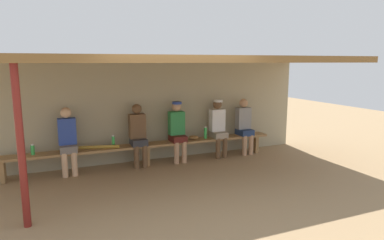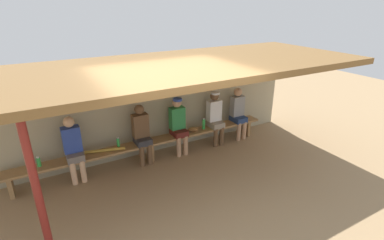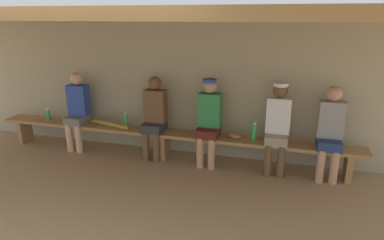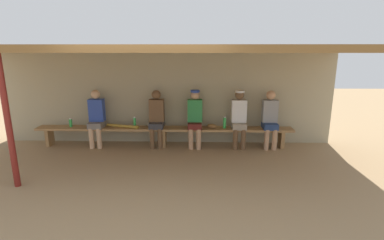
{
  "view_description": "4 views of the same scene",
  "coord_description": "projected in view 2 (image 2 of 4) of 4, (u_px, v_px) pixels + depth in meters",
  "views": [
    {
      "loc": [
        -1.84,
        -5.38,
        2.22
      ],
      "look_at": [
        0.97,
        1.29,
        0.97
      ],
      "focal_mm": 31.65,
      "sensor_mm": 36.0,
      "label": 1
    },
    {
      "loc": [
        -2.04,
        -4.05,
        3.38
      ],
      "look_at": [
        0.85,
        1.13,
        0.96
      ],
      "focal_mm": 27.44,
      "sensor_mm": 36.0,
      "label": 2
    },
    {
      "loc": [
        1.82,
        -3.18,
        2.25
      ],
      "look_at": [
        0.55,
        1.21,
        0.81
      ],
      "focal_mm": 31.2,
      "sensor_mm": 36.0,
      "label": 3
    },
    {
      "loc": [
        0.83,
        -4.94,
        2.26
      ],
      "look_at": [
        0.67,
        1.1,
        0.76
      ],
      "focal_mm": 26.96,
      "sensor_mm": 36.0,
      "label": 4
    }
  ],
  "objects": [
    {
      "name": "player_leftmost",
      "position": [
        142.0,
        132.0,
        6.38
      ],
      "size": [
        0.34,
        0.42,
        1.34
      ],
      "color": "#333338",
      "rests_on": "ground"
    },
    {
      "name": "player_middle",
      "position": [
        238.0,
        111.0,
        7.56
      ],
      "size": [
        0.34,
        0.42,
        1.34
      ],
      "color": "navy",
      "rests_on": "ground"
    },
    {
      "name": "baseball_glove_dark_brown",
      "position": [
        193.0,
        129.0,
        7.06
      ],
      "size": [
        0.29,
        0.27,
        0.09
      ],
      "primitive_type": "ellipsoid",
      "rotation": [
        0.0,
        0.0,
        5.7
      ],
      "color": "olive",
      "rests_on": "bench"
    },
    {
      "name": "back_wall",
      "position": [
        141.0,
        108.0,
        6.67
      ],
      "size": [
        8.0,
        0.2,
        2.2
      ],
      "primitive_type": "cube",
      "color": "tan",
      "rests_on": "ground"
    },
    {
      "name": "water_bottle_clear",
      "position": [
        118.0,
        143.0,
        6.22
      ],
      "size": [
        0.06,
        0.06,
        0.25
      ],
      "color": "green",
      "rests_on": "bench"
    },
    {
      "name": "baseball_bat",
      "position": [
        105.0,
        150.0,
        6.1
      ],
      "size": [
        0.8,
        0.27,
        0.07
      ],
      "primitive_type": "cylinder",
      "rotation": [
        0.0,
        1.57,
        -0.26
      ],
      "color": "#B28C33",
      "rests_on": "bench"
    },
    {
      "name": "player_near_post",
      "position": [
        178.0,
        123.0,
        6.77
      ],
      "size": [
        0.34,
        0.42,
        1.34
      ],
      "color": "#591E19",
      "rests_on": "ground"
    },
    {
      "name": "dugout_roof",
      "position": [
        162.0,
        69.0,
        5.18
      ],
      "size": [
        8.0,
        2.8,
        0.12
      ],
      "primitive_type": "cube",
      "color": "brown",
      "rests_on": "back_wall"
    },
    {
      "name": "water_bottle_blue",
      "position": [
        204.0,
        124.0,
        7.14
      ],
      "size": [
        0.07,
        0.07,
        0.28
      ],
      "color": "green",
      "rests_on": "bench"
    },
    {
      "name": "support_post",
      "position": [
        39.0,
        201.0,
        3.6
      ],
      "size": [
        0.1,
        0.1,
        2.2
      ],
      "primitive_type": "cylinder",
      "color": "maroon",
      "rests_on": "ground"
    },
    {
      "name": "ground_plane",
      "position": [
        182.0,
        196.0,
        5.47
      ],
      "size": [
        24.0,
        24.0,
        0.0
      ],
      "primitive_type": "plane",
      "color": "#9E7F59"
    },
    {
      "name": "water_bottle_orange",
      "position": [
        39.0,
        162.0,
        5.54
      ],
      "size": [
        0.07,
        0.07,
        0.2
      ],
      "color": "green",
      "rests_on": "bench"
    },
    {
      "name": "bench",
      "position": [
        150.0,
        144.0,
        6.58
      ],
      "size": [
        6.0,
        0.36,
        0.46
      ],
      "color": "#9E7547",
      "rests_on": "ground"
    },
    {
      "name": "player_in_white",
      "position": [
        215.0,
        116.0,
        7.23
      ],
      "size": [
        0.34,
        0.42,
        1.34
      ],
      "color": "gray",
      "rests_on": "ground"
    },
    {
      "name": "player_in_red",
      "position": [
        73.0,
        146.0,
        5.74
      ],
      "size": [
        0.34,
        0.42,
        1.34
      ],
      "color": "slate",
      "rests_on": "ground"
    }
  ]
}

